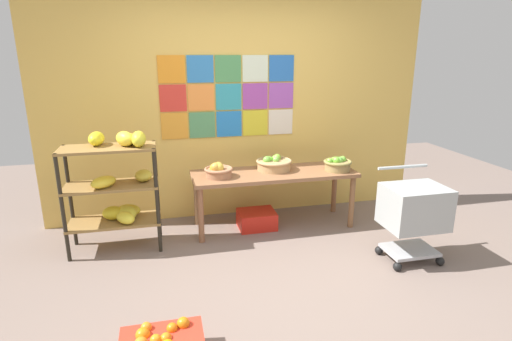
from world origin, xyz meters
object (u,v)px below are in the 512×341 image
Objects in this scene: fruit_basket_back_left at (218,170)px; produce_crate_under_table at (257,219)px; banana_shelf_unit at (118,182)px; display_table at (274,178)px; fruit_basket_right at (274,164)px; shopping_cart at (414,210)px; fruit_basket_centre at (337,164)px.

fruit_basket_back_left is 0.73× the size of produce_crate_under_table.
banana_shelf_unit is 0.67× the size of display_table.
banana_shelf_unit is 3.00× the size of fruit_basket_right.
shopping_cart is (1.01, -1.15, -0.20)m from fruit_basket_right.
banana_shelf_unit is at bearing -173.57° from produce_crate_under_table.
shopping_cart reaches higher than fruit_basket_back_left.
fruit_basket_centre is at bearing -5.55° from produce_crate_under_table.
produce_crate_under_table is (-0.20, -0.01, -0.46)m from display_table.
banana_shelf_unit is 1.62m from display_table.
shopping_cart is at bearing -48.65° from fruit_basket_right.
fruit_basket_right is at bearing 74.72° from display_table.
shopping_cart is at bearing -40.37° from produce_crate_under_table.
banana_shelf_unit reaches higher than fruit_basket_centre.
fruit_basket_right is (0.02, 0.09, 0.14)m from display_table.
fruit_basket_back_left is (0.99, 0.13, 0.02)m from banana_shelf_unit.
fruit_basket_right is 1.33× the size of fruit_basket_back_left.
fruit_basket_centre is (0.67, -0.19, 0.00)m from fruit_basket_right.
display_table is 0.17m from fruit_basket_right.
banana_shelf_unit is 2.91× the size of produce_crate_under_table.
fruit_basket_centre is 1.03× the size of fruit_basket_back_left.
banana_shelf_unit is 1.38× the size of shopping_cart.
display_table is 0.72m from fruit_basket_centre.
fruit_basket_back_left is (-1.32, 0.06, -0.00)m from fruit_basket_centre.
display_table is 4.38× the size of produce_crate_under_table.
fruit_basket_back_left is at bearing -176.14° from display_table.
shopping_cart is at bearing -70.75° from fruit_basket_centre.
fruit_basket_right is 0.66m from fruit_basket_back_left.
fruit_basket_right is 0.65m from produce_crate_under_table.
produce_crate_under_table is at bearing 6.43° from banana_shelf_unit.
fruit_basket_back_left is (-0.64, -0.13, 0.00)m from fruit_basket_right.
produce_crate_under_table is (-0.22, -0.10, -0.61)m from fruit_basket_right.
produce_crate_under_table is 1.66m from shopping_cart.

